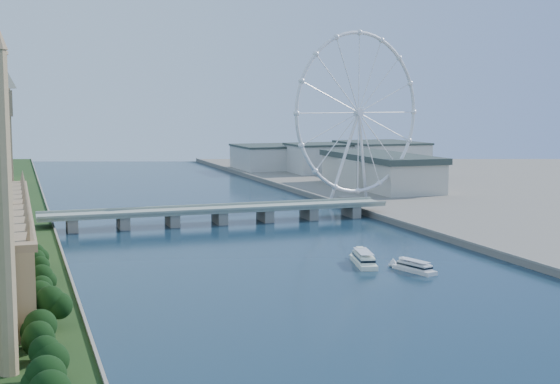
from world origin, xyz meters
name	(u,v)px	position (x,y,z in m)	size (l,w,h in m)	color
tree_row	(47,319)	(-113.00, 74.00, 9.26)	(8.69, 216.69, 21.21)	black
westminster_bridge	(220,213)	(0.00, 300.00, 6.63)	(220.00, 22.00, 9.50)	gray
london_eye	(358,113)	(119.98, 355.08, 67.52)	(113.60, 39.12, 124.30)	silver
county_hall	(380,191)	(175.00, 430.00, 0.00)	(54.00, 144.00, 35.00)	beige
city_skyline	(191,164)	(39.22, 560.08, 16.96)	(505.00, 280.00, 32.00)	beige
tour_boat_near	(363,265)	(32.04, 155.47, 0.00)	(8.10, 31.60, 7.00)	white
tour_boat_far	(414,272)	(47.43, 134.77, 0.00)	(6.50, 25.65, 5.63)	silver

